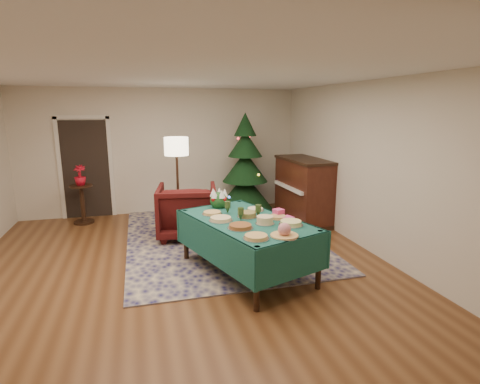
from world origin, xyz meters
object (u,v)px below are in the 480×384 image
object	(u,v)px
potted_plant	(80,180)
floor_lamp	(177,152)
gift_box	(279,213)
side_table	(83,205)
christmas_tree	(245,169)
piano	(303,191)
buffet_table	(246,230)
armchair	(187,208)

from	to	relation	value
potted_plant	floor_lamp	bearing A→B (deg)	-31.94
gift_box	floor_lamp	world-z (taller)	floor_lamp
side_table	christmas_tree	xyz separation A→B (m)	(3.37, -0.11, 0.60)
christmas_tree	piano	distance (m)	1.39
buffet_table	christmas_tree	world-z (taller)	christmas_tree
buffet_table	armchair	distance (m)	1.87
floor_lamp	potted_plant	distance (m)	2.20
buffet_table	potted_plant	world-z (taller)	potted_plant
armchair	piano	world-z (taller)	piano
armchair	piano	distance (m)	2.43
christmas_tree	gift_box	bearing A→B (deg)	-97.22
gift_box	potted_plant	size ratio (longest dim) A/B	0.31
armchair	buffet_table	bearing A→B (deg)	117.54
side_table	floor_lamp	bearing A→B (deg)	-31.94
potted_plant	christmas_tree	world-z (taller)	christmas_tree
buffet_table	floor_lamp	world-z (taller)	floor_lamp
floor_lamp	potted_plant	xyz separation A→B (m)	(-1.80, 1.12, -0.61)
armchair	potted_plant	bearing A→B (deg)	-26.13
gift_box	piano	bearing A→B (deg)	56.94
armchair	christmas_tree	bearing A→B (deg)	-129.67
side_table	piano	xyz separation A→B (m)	(4.33, -1.05, 0.25)
buffet_table	side_table	distance (m)	4.03
armchair	christmas_tree	world-z (taller)	christmas_tree
floor_lamp	buffet_table	bearing A→B (deg)	-70.66
floor_lamp	side_table	size ratio (longest dim) A/B	2.26
side_table	christmas_tree	bearing A→B (deg)	-1.90
christmas_tree	buffet_table	bearing A→B (deg)	-105.84
buffet_table	christmas_tree	size ratio (longest dim) A/B	1.03
armchair	floor_lamp	size ratio (longest dim) A/B	0.59
buffet_table	gift_box	bearing A→B (deg)	4.49
buffet_table	potted_plant	bearing A→B (deg)	128.57
buffet_table	floor_lamp	distance (m)	2.32
floor_lamp	potted_plant	size ratio (longest dim) A/B	4.47
buffet_table	armchair	size ratio (longest dim) A/B	2.17
potted_plant	buffet_table	bearing A→B (deg)	-51.43
gift_box	armchair	distance (m)	2.06
buffet_table	christmas_tree	distance (m)	3.17
buffet_table	floor_lamp	bearing A→B (deg)	109.34
side_table	christmas_tree	size ratio (longest dim) A/B	0.36
christmas_tree	piano	bearing A→B (deg)	-44.17
piano	gift_box	bearing A→B (deg)	-123.06
buffet_table	potted_plant	distance (m)	4.03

